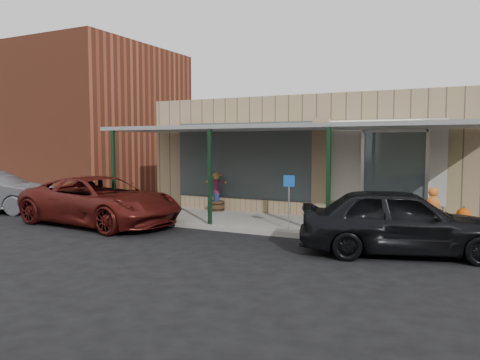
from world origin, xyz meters
The scene contains 10 objects.
ground centered at (0.00, 0.00, 0.00)m, with size 120.00×120.00×0.00m, color black.
sidewalk centered at (0.00, 3.60, 0.07)m, with size 40.00×3.20×0.15m, color gray.
storefront centered at (0.00, 8.16, 2.09)m, with size 12.00×6.25×4.20m.
awning centered at (0.00, 3.56, 3.01)m, with size 12.00×3.00×3.04m.
block_buildings_near centered at (2.01, 9.20, 3.77)m, with size 61.00×8.00×8.00m.
barrel_scarecrow centered at (-3.01, 4.68, 0.62)m, with size 0.83×0.69×1.40m.
barrel_pumpkin centered at (5.00, 3.59, 0.43)m, with size 0.84×0.84×0.78m.
handicap_sign centered at (0.59, 2.44, 1.13)m, with size 0.31×0.07×1.52m.
parked_sedan centered at (3.74, 1.35, 0.78)m, with size 4.91×3.12×1.56m.
car_maroon centered at (-5.26, 1.26, 0.76)m, with size 2.52×5.46×1.52m, color #531410.
Camera 1 is at (5.23, -9.79, 2.54)m, focal length 35.00 mm.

